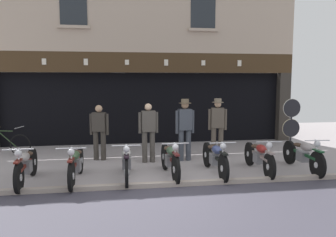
{
  "coord_description": "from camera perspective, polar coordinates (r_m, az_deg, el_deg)",
  "views": [
    {
      "loc": [
        -1.09,
        -7.01,
        2.31
      ],
      "look_at": [
        0.41,
        2.61,
        1.21
      ],
      "focal_mm": 35.98,
      "sensor_mm": 36.0,
      "label": 1
    }
  ],
  "objects": [
    {
      "name": "ground",
      "position": [
        6.56,
        1.32,
        -14.56
      ],
      "size": [
        23.09,
        22.0,
        0.18
      ],
      "color": "#9C9495"
    },
    {
      "name": "shop_facade",
      "position": [
        14.06,
        -4.42,
        4.13
      ],
      "size": [
        11.39,
        4.42,
        6.52
      ],
      "color": "black",
      "rests_on": "ground"
    },
    {
      "name": "motorcycle_far_left",
      "position": [
        8.24,
        -22.91,
        -7.29
      ],
      "size": [
        0.62,
        2.02,
        0.93
      ],
      "rotation": [
        0.0,
        0.0,
        3.17
      ],
      "color": "black",
      "rests_on": "ground"
    },
    {
      "name": "motorcycle_left",
      "position": [
        8.05,
        -15.33,
        -7.35
      ],
      "size": [
        0.62,
        2.08,
        0.92
      ],
      "rotation": [
        0.0,
        0.0,
        3.12
      ],
      "color": "black",
      "rests_on": "ground"
    },
    {
      "name": "motorcycle_center_left",
      "position": [
        8.0,
        -7.02,
        -7.18
      ],
      "size": [
        0.62,
        1.99,
        0.94
      ],
      "rotation": [
        0.0,
        0.0,
        3.11
      ],
      "color": "black",
      "rests_on": "ground"
    },
    {
      "name": "motorcycle_center",
      "position": [
        8.17,
        0.35,
        -6.84
      ],
      "size": [
        0.62,
        2.01,
        0.93
      ],
      "rotation": [
        0.0,
        0.0,
        3.18
      ],
      "color": "black",
      "rests_on": "ground"
    },
    {
      "name": "motorcycle_center_right",
      "position": [
        8.44,
        7.95,
        -6.51
      ],
      "size": [
        0.62,
        2.11,
        0.93
      ],
      "rotation": [
        0.0,
        0.0,
        3.13
      ],
      "color": "black",
      "rests_on": "ground"
    },
    {
      "name": "motorcycle_right",
      "position": [
        8.83,
        15.18,
        -6.15
      ],
      "size": [
        0.62,
        2.03,
        0.91
      ],
      "rotation": [
        0.0,
        0.0,
        3.08
      ],
      "color": "black",
      "rests_on": "ground"
    },
    {
      "name": "motorcycle_far_right",
      "position": [
        9.34,
        21.89,
        -5.67
      ],
      "size": [
        0.62,
        2.08,
        0.92
      ],
      "rotation": [
        0.0,
        0.0,
        3.1
      ],
      "color": "black",
      "rests_on": "ground"
    },
    {
      "name": "salesman_left",
      "position": [
        9.98,
        -11.57,
        -1.89
      ],
      "size": [
        0.55,
        0.3,
        1.61
      ],
      "rotation": [
        0.0,
        0.0,
        2.91
      ],
      "color": "#38332D",
      "rests_on": "ground"
    },
    {
      "name": "shopkeeper_center",
      "position": [
        9.5,
        -3.34,
        -1.94
      ],
      "size": [
        0.56,
        0.26,
        1.68
      ],
      "rotation": [
        0.0,
        0.0,
        3.21
      ],
      "color": "#47423D",
      "rests_on": "ground"
    },
    {
      "name": "salesman_right",
      "position": [
        9.7,
        2.88,
        -1.33
      ],
      "size": [
        0.56,
        0.36,
        1.79
      ],
      "rotation": [
        0.0,
        0.0,
        3.23
      ],
      "color": "#3D424C",
      "rests_on": "ground"
    },
    {
      "name": "assistant_far_right",
      "position": [
        10.3,
        8.38,
        -1.0
      ],
      "size": [
        0.55,
        0.35,
        1.78
      ],
      "rotation": [
        0.0,
        0.0,
        2.95
      ],
      "color": "brown",
      "rests_on": "ground"
    },
    {
      "name": "tyre_sign_pole",
      "position": [
        11.83,
        20.17,
        -0.06
      ],
      "size": [
        0.61,
        0.06,
        1.72
      ],
      "color": "#232328",
      "rests_on": "ground"
    },
    {
      "name": "advert_board_near",
      "position": [
        12.52,
        -16.18,
        3.88
      ],
      "size": [
        0.69,
        0.03,
        0.93
      ],
      "color": "silver"
    },
    {
      "name": "leaning_bicycle",
      "position": [
        11.63,
        -25.99,
        -3.84
      ],
      "size": [
        1.67,
        0.62,
        0.93
      ],
      "rotation": [
        0.0,
        0.0,
        -1.83
      ],
      "color": "black",
      "rests_on": "ground"
    }
  ]
}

